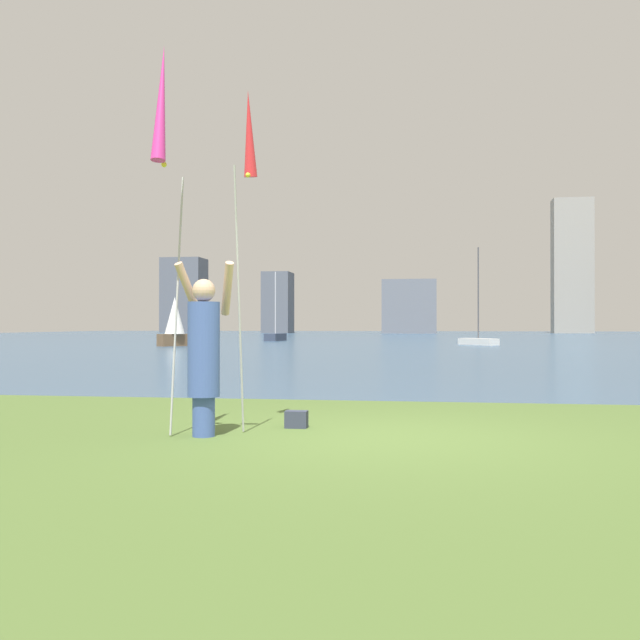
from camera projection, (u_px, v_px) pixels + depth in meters
name	position (u px, v px, depth m)	size (l,w,h in m)	color
ground	(422.00, 340.00, 58.39)	(120.00, 138.00, 0.12)	#4C662D
person	(204.00, 350.00, 8.06)	(0.72, 0.53, 1.97)	#3F59A5
kite_flag_left	(162.00, 113.00, 7.79)	(0.16, 0.88, 4.30)	#B2B2B7
kite_flag_right	(249.00, 144.00, 8.59)	(0.16, 0.84, 4.04)	#B2B2B7
bag	(296.00, 419.00, 8.70)	(0.27, 0.17, 0.21)	#33384C
sailboat_0	(275.00, 336.00, 53.82)	(1.24, 2.66, 5.18)	#333D51
sailboat_2	(175.00, 322.00, 41.17)	(1.96, 2.23, 3.97)	brown
sailboat_5	(478.00, 340.00, 43.28)	(2.36, 2.62, 5.89)	silver
skyline_tower_0	(184.00, 295.00, 107.21)	(5.96, 4.87, 11.06)	#565B66
skyline_tower_1	(278.00, 303.00, 103.24)	(3.90, 4.87, 8.68)	#565B66
skyline_tower_2	(409.00, 307.00, 98.45)	(7.26, 5.98, 7.27)	slate
skyline_tower_3	(572.00, 266.00, 99.92)	(5.33, 3.05, 18.68)	gray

